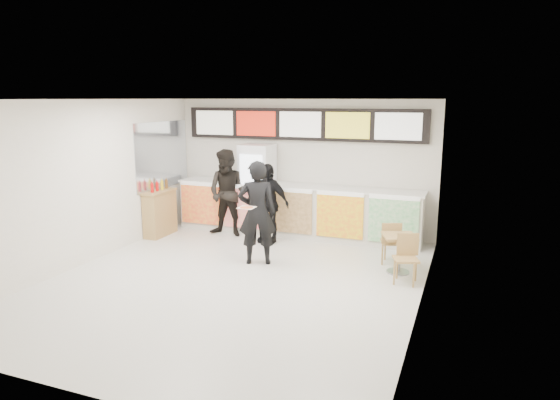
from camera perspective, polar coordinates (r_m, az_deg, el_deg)
The scene contains 15 objects.
floor at distance 8.51m, azimuth -5.26°, elevation -9.25°, with size 7.00×7.00×0.00m, color beige.
ceiling at distance 7.96m, azimuth -5.67°, elevation 11.39°, with size 7.00×7.00×0.00m, color white.
wall_back at distance 11.30m, azimuth 2.51°, elevation 3.84°, with size 6.00×6.00×0.00m, color silver.
wall_left at distance 9.80m, azimuth -21.36°, elevation 1.87°, with size 7.00×7.00×0.00m, color silver.
wall_right at distance 7.29m, azimuth 16.15°, elevation -0.91°, with size 7.00×7.00×0.00m, color silver.
service_counter at distance 11.08m, azimuth 1.79°, elevation -1.18°, with size 5.56×0.77×1.14m.
menu_board at distance 11.13m, azimuth 2.41°, elevation 8.64°, with size 5.50×0.14×0.70m.
drinks_fridge at distance 11.35m, azimuth -2.62°, elevation 1.33°, with size 0.70×0.67×2.00m.
mirror_panel at distance 11.66m, azimuth -13.29°, elevation 5.03°, with size 0.01×2.00×1.50m, color #B2B7BF.
customer_main at distance 9.13m, azimuth -2.63°, elevation -1.46°, with size 0.70×0.46×1.92m, color black.
customer_left at distance 11.05m, azimuth -5.96°, elevation 0.80°, with size 0.94×0.73×1.93m, color black.
customer_mid at distance 10.51m, azimuth -1.45°, elevation -0.37°, with size 0.99×0.41×1.69m, color black.
pizza_slice at distance 8.69m, azimuth -3.84°, elevation -0.82°, with size 0.36×0.36×0.02m.
cafe_table at distance 8.98m, azimuth 13.45°, elevation -5.21°, with size 0.85×1.43×0.81m.
condiment_ledge at distance 11.41m, azimuth -13.56°, elevation -1.40°, with size 0.37×0.91×1.21m.
Camera 1 is at (3.58, -7.11, 3.02)m, focal length 32.00 mm.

